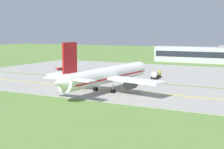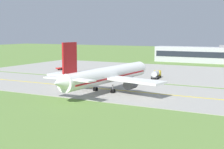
# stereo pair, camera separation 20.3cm
# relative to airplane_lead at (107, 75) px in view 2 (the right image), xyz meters

# --- Properties ---
(ground_plane) EXTENTS (500.00, 500.00, 0.00)m
(ground_plane) POSITION_rel_airplane_lead_xyz_m (-5.04, 2.35, -4.13)
(ground_plane) COLOR olive
(taxiway_strip) EXTENTS (240.00, 28.00, 0.10)m
(taxiway_strip) POSITION_rel_airplane_lead_xyz_m (-5.04, 2.35, -4.08)
(taxiway_strip) COLOR #9E9B93
(taxiway_strip) RESTS_ON ground
(apron_pad) EXTENTS (140.00, 52.00, 0.10)m
(apron_pad) POSITION_rel_airplane_lead_xyz_m (4.96, 44.35, -4.08)
(apron_pad) COLOR #9E9B93
(apron_pad) RESTS_ON ground
(taxiway_centreline) EXTENTS (220.00, 0.60, 0.01)m
(taxiway_centreline) POSITION_rel_airplane_lead_xyz_m (-5.04, 2.35, -4.03)
(taxiway_centreline) COLOR yellow
(taxiway_centreline) RESTS_ON taxiway_strip
(airplane_lead) EXTENTS (32.41, 39.66, 12.70)m
(airplane_lead) POSITION_rel_airplane_lead_xyz_m (0.00, 0.00, 0.00)
(airplane_lead) COLOR white
(airplane_lead) RESTS_ON ground
(service_truck_baggage) EXTENTS (2.94, 6.21, 2.65)m
(service_truck_baggage) POSITION_rel_airplane_lead_xyz_m (3.29, 26.81, -2.60)
(service_truck_baggage) COLOR yellow
(service_truck_baggage) RESTS_ON ground
(service_truck_fuel) EXTENTS (4.44, 6.69, 2.59)m
(service_truck_fuel) POSITION_rel_airplane_lead_xyz_m (-36.75, 34.00, -2.95)
(service_truck_fuel) COLOR red
(service_truck_fuel) RESTS_ON ground
(terminal_building) EXTENTS (47.29, 8.17, 8.79)m
(terminal_building) POSITION_rel_airplane_lead_xyz_m (5.29, 88.71, -0.31)
(terminal_building) COLOR #B2B2B7
(terminal_building) RESTS_ON ground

